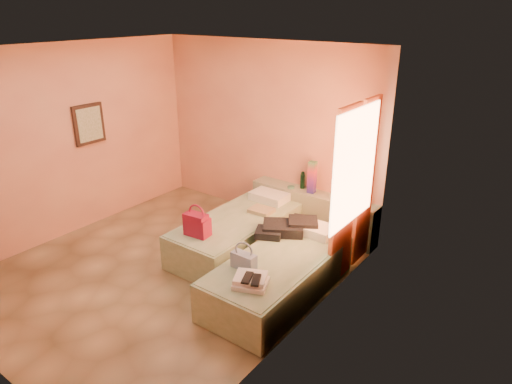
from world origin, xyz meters
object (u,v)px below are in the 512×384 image
Objects in this scene: headboard_ledge at (312,212)px; green_book at (338,197)px; water_bottle at (303,180)px; magenta_handbag at (197,224)px; bed_right at (278,277)px; towel_stack at (251,281)px; bed_left at (237,234)px; flower_vase at (358,193)px; blue_handbag at (244,261)px.

green_book reaches higher than headboard_ledge.
green_book is (0.61, -0.01, -0.11)m from water_bottle.
bed_right is at bearing 0.48° from magenta_handbag.
headboard_ledge is 5.86× the size of towel_stack.
bed_right is 1.80m from green_book.
water_bottle is (0.34, 1.20, 0.53)m from bed_left.
flower_vase is at bearing 44.08° from bed_left.
headboard_ledge is 0.83m from flower_vase.
towel_stack reaches higher than bed_left.
flower_vase reaches higher than towel_stack.
bed_left is at bearing 134.28° from towel_stack.
bed_left is at bearing 152.68° from bed_right.
headboard_ledge is 1.97m from magenta_handbag.
headboard_ledge is 1.28m from bed_left.
magenta_handbag reaches higher than towel_stack.
green_book reaches higher than bed_left.
blue_handbag is at bearing 140.38° from towel_stack.
bed_right is 7.88× the size of water_bottle.
bed_right is 1.86m from flower_vase.
towel_stack is (0.21, -2.38, -0.11)m from green_book.
magenta_handbag is 0.93× the size of towel_stack.
flower_vase is 0.81× the size of towel_stack.
magenta_handbag is 1.35m from towel_stack.
headboard_ledge is 1.02× the size of bed_right.
blue_handbag reaches higher than headboard_ledge.
towel_stack is (-0.08, -2.41, -0.24)m from flower_vase.
magenta_handbag is at bearing -124.87° from flower_vase.
flower_vase is (0.30, 0.03, 0.13)m from green_book.
bed_left is at bearing -135.53° from flower_vase.
headboard_ledge is 1.02× the size of bed_left.
headboard_ledge is at bearing 64.43° from magenta_handbag.
green_book is at bearing -173.58° from flower_vase.
headboard_ledge is 2.42m from towel_stack.
bed_right is 0.71m from towel_stack.
water_bottle is 0.90× the size of flower_vase.
flower_vase reaches higher than bed_left.
green_book is 2.14m from magenta_handbag.
towel_stack is (1.25, -0.50, -0.10)m from magenta_handbag.
magenta_handbag is (-0.43, -1.88, -0.12)m from water_bottle.
water_bottle reaches higher than headboard_ledge.
blue_handbag is (-0.05, -2.16, -0.07)m from green_book.
flower_vase is at bearing 6.26° from headboard_ledge.
magenta_handbag is (-1.33, -1.91, -0.14)m from flower_vase.
bed_right is 1.25m from magenta_handbag.
bed_left is 1.35m from water_bottle.
blue_handbag reaches higher than bed_left.
bed_right is 0.57m from blue_handbag.
bed_left is 7.88× the size of water_bottle.
blue_handbag is 0.84× the size of towel_stack.
flower_vase is (1.24, 1.22, 0.54)m from bed_left.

